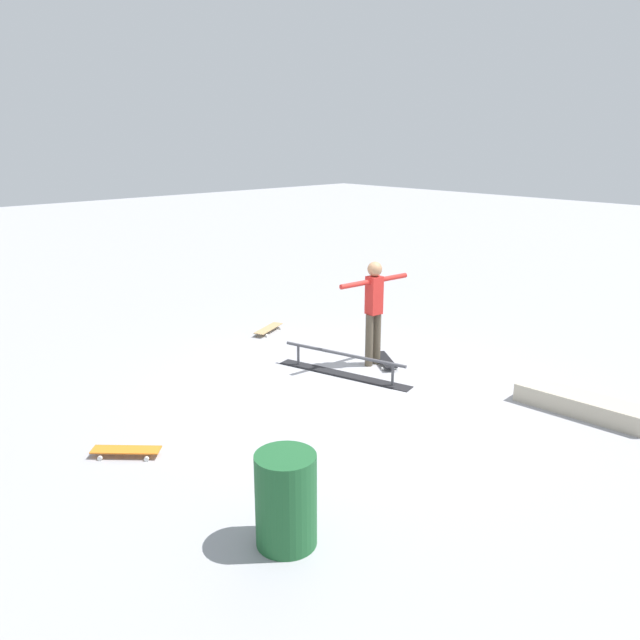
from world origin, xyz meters
TOP-DOWN VIEW (x-y plane):
  - ground_plane at (0.00, 0.00)m, footprint 60.00×60.00m
  - grind_rail at (0.44, -0.44)m, footprint 2.27×0.83m
  - skate_ledge at (-2.75, -1.80)m, footprint 1.77×0.60m
  - skater_main at (0.45, -1.12)m, footprint 0.23×1.38m
  - skateboard_main at (0.33, -1.29)m, footprint 0.78×0.60m
  - loose_skateboard_natural at (3.00, -0.97)m, footprint 0.49×0.81m
  - loose_skateboard_orange at (0.33, 3.27)m, footprint 0.70×0.71m
  - trash_bin at (-2.21, 2.95)m, footprint 0.56×0.56m

SIDE VIEW (x-z plane):
  - ground_plane at x=0.00m, z-range 0.00..0.00m
  - skateboard_main at x=0.33m, z-range 0.03..0.12m
  - loose_skateboard_natural at x=3.00m, z-range 0.03..0.12m
  - loose_skateboard_orange at x=0.33m, z-range 0.03..0.12m
  - skate_ledge at x=-2.75m, z-range 0.00..0.25m
  - grind_rail at x=0.44m, z-range -0.03..0.34m
  - trash_bin at x=-2.21m, z-range 0.00..0.90m
  - skater_main at x=0.45m, z-range 0.14..1.85m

